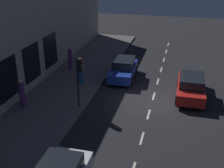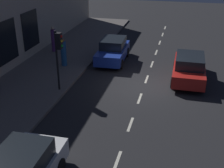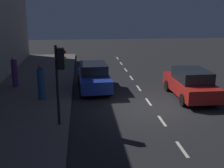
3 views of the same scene
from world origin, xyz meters
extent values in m
plane|color=#232326|center=(0.00, 0.00, 0.00)|extent=(60.00, 60.00, 0.00)
cube|color=#5B5654|center=(6.25, 0.00, 0.07)|extent=(4.50, 32.00, 0.15)
cube|color=#B2A893|center=(8.80, 0.00, 3.75)|extent=(0.60, 32.00, 7.50)
cube|color=black|center=(8.47, -2.99, 2.02)|extent=(0.04, 2.13, 2.53)
cube|color=black|center=(8.47, 0.00, 2.02)|extent=(0.04, 2.13, 2.53)
cube|color=black|center=(8.47, 2.99, 2.02)|extent=(0.04, 2.13, 2.53)
cube|color=beige|center=(0.00, -14.00, 0.00)|extent=(0.12, 1.20, 0.01)
cube|color=beige|center=(0.00, -11.40, 0.00)|extent=(0.12, 1.20, 0.01)
cube|color=beige|center=(0.00, -8.80, 0.00)|extent=(0.12, 1.20, 0.01)
cube|color=beige|center=(0.00, -6.20, 0.00)|extent=(0.12, 1.20, 0.01)
cube|color=beige|center=(0.00, -3.60, 0.00)|extent=(0.12, 1.20, 0.01)
cube|color=beige|center=(0.00, -1.00, 0.00)|extent=(0.12, 1.20, 0.01)
cube|color=beige|center=(0.00, 1.60, 0.00)|extent=(0.12, 1.20, 0.01)
cube|color=beige|center=(0.00, 4.20, 0.00)|extent=(0.12, 1.20, 0.01)
cylinder|color=black|center=(4.40, 1.85, 1.78)|extent=(0.11, 0.11, 3.26)
cube|color=black|center=(4.22, 1.85, 2.89)|extent=(0.26, 0.32, 0.84)
sphere|color=red|center=(4.08, 1.85, 3.14)|extent=(0.15, 0.15, 0.15)
sphere|color=gold|center=(4.08, 1.85, 2.89)|extent=(0.15, 0.15, 0.15)
sphere|color=green|center=(4.08, 1.85, 2.64)|extent=(0.15, 0.15, 0.15)
cube|color=red|center=(-2.40, -1.53, 0.63)|extent=(1.79, 4.34, 0.70)
cube|color=black|center=(-2.40, -1.35, 1.28)|extent=(1.57, 2.26, 0.60)
cylinder|color=black|center=(-1.57, -2.87, 0.32)|extent=(0.22, 0.64, 0.64)
cylinder|color=black|center=(-3.23, -2.87, 0.32)|extent=(0.22, 0.64, 0.64)
cylinder|color=black|center=(-1.57, -0.18, 0.32)|extent=(0.22, 0.64, 0.64)
cylinder|color=black|center=(-3.24, -0.18, 0.32)|extent=(0.22, 0.64, 0.64)
cube|color=#1E389E|center=(2.72, -3.51, 0.63)|extent=(1.88, 4.11, 0.70)
cube|color=black|center=(2.73, -3.67, 1.28)|extent=(1.59, 2.16, 0.60)
cylinder|color=black|center=(1.87, -2.28, 0.32)|extent=(0.24, 0.65, 0.64)
cylinder|color=black|center=(3.47, -2.22, 0.32)|extent=(0.24, 0.65, 0.64)
cylinder|color=black|center=(1.97, -4.79, 0.32)|extent=(0.24, 0.65, 0.64)
cylinder|color=black|center=(3.57, -4.73, 0.32)|extent=(0.24, 0.65, 0.64)
cylinder|color=#5B2D70|center=(7.40, -4.24, 0.96)|extent=(0.41, 0.41, 1.61)
sphere|color=beige|center=(7.40, -4.24, 1.88)|extent=(0.24, 0.24, 0.24)
cube|color=beige|center=(7.51, -4.26, 1.88)|extent=(0.06, 0.07, 0.07)
cylinder|color=#5B2D70|center=(7.73, 2.83, 0.96)|extent=(0.53, 0.53, 1.62)
sphere|color=beige|center=(7.73, 2.83, 1.90)|extent=(0.25, 0.25, 0.25)
cube|color=beige|center=(7.82, 2.91, 1.90)|extent=(0.08, 0.08, 0.07)
cylinder|color=#1E5189|center=(5.53, -1.61, 0.95)|extent=(0.49, 0.49, 1.59)
sphere|color=brown|center=(5.53, -1.61, 1.86)|extent=(0.25, 0.25, 0.25)
cube|color=brown|center=(5.59, -1.51, 1.86)|extent=(0.08, 0.07, 0.07)
camera|label=1|loc=(-1.66, 17.10, 8.89)|focal=46.67mm
camera|label=2|loc=(-1.97, 15.51, 7.24)|focal=48.10mm
camera|label=3|loc=(3.43, 13.11, 4.89)|focal=46.60mm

